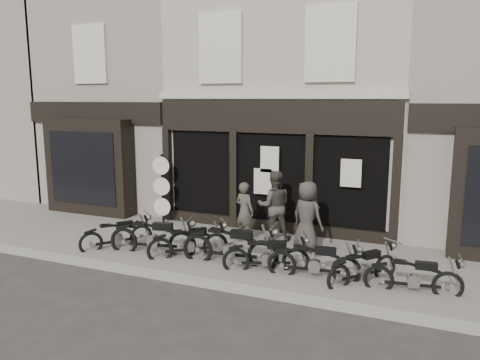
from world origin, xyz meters
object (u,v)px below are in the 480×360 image
at_px(man_left, 245,211).
at_px(motorcycle_0, 118,237).
at_px(motorcycle_1, 154,240).
at_px(motorcycle_7, 414,280).
at_px(motorcycle_2, 189,245).
at_px(man_centre, 274,206).
at_px(motorcycle_6, 363,270).
at_px(motorcycle_3, 231,249).
at_px(motorcycle_4, 267,259).
at_px(advert_sign_post, 162,192).
at_px(motorcycle_5, 315,265).
at_px(man_right, 307,216).

bearing_deg(man_left, motorcycle_0, 51.52).
bearing_deg(motorcycle_1, motorcycle_0, 166.41).
height_order(motorcycle_1, motorcycle_7, motorcycle_1).
xyz_separation_m(motorcycle_0, man_left, (2.86, 1.84, 0.56)).
xyz_separation_m(motorcycle_2, man_centre, (1.51, 2.07, 0.70)).
distance_m(motorcycle_6, man_centre, 3.48).
relative_size(motorcycle_3, motorcycle_4, 1.27).
bearing_deg(motorcycle_3, motorcycle_4, -10.03).
height_order(motorcycle_7, advert_sign_post, advert_sign_post).
height_order(motorcycle_7, man_left, man_left).
height_order(motorcycle_4, advert_sign_post, advert_sign_post).
distance_m(motorcycle_4, motorcycle_6, 2.13).
bearing_deg(motorcycle_3, motorcycle_6, -4.07).
height_order(motorcycle_4, man_centre, man_centre).
distance_m(motorcycle_2, motorcycle_6, 4.22).
xyz_separation_m(motorcycle_5, man_centre, (-1.70, 2.24, 0.69)).
bearing_deg(man_left, advert_sign_post, 6.96).
bearing_deg(motorcycle_5, motorcycle_1, 172.41).
relative_size(motorcycle_3, man_right, 1.32).
distance_m(motorcycle_5, man_left, 3.16).
relative_size(motorcycle_1, man_left, 1.40).
distance_m(motorcycle_1, motorcycle_6, 5.16).
height_order(motorcycle_0, motorcycle_2, motorcycle_2).
bearing_deg(motorcycle_1, motorcycle_4, -11.50).
bearing_deg(motorcycle_6, motorcycle_4, 133.17).
xyz_separation_m(motorcycle_6, man_right, (-1.65, 1.53, 0.66)).
bearing_deg(man_right, motorcycle_2, 54.25).
height_order(motorcycle_2, advert_sign_post, advert_sign_post).
bearing_deg(motorcycle_5, motorcycle_2, 169.84).
distance_m(man_right, advert_sign_post, 4.89).
bearing_deg(motorcycle_4, motorcycle_2, 153.74).
relative_size(man_left, man_centre, 0.84).
relative_size(motorcycle_0, advert_sign_post, 0.73).
bearing_deg(man_left, motorcycle_7, 175.53).
xyz_separation_m(motorcycle_3, motorcycle_6, (3.05, 0.09, -0.09)).
xyz_separation_m(motorcycle_6, advert_sign_post, (-6.47, 2.36, 0.75)).
xyz_separation_m(motorcycle_1, man_left, (1.70, 1.89, 0.49)).
distance_m(motorcycle_3, man_left, 1.93).
xyz_separation_m(motorcycle_7, advert_sign_post, (-7.49, 2.54, 0.75)).
bearing_deg(motorcycle_4, man_right, 52.15).
relative_size(motorcycle_7, advert_sign_post, 0.84).
xyz_separation_m(motorcycle_2, advert_sign_post, (-2.25, 2.38, 0.73)).
relative_size(motorcycle_1, motorcycle_3, 0.95).
xyz_separation_m(motorcycle_7, man_right, (-2.68, 1.71, 0.65)).
height_order(motorcycle_0, man_left, man_left).
relative_size(motorcycle_0, man_centre, 0.87).
relative_size(man_left, advert_sign_post, 0.71).
relative_size(motorcycle_6, man_centre, 0.83).
bearing_deg(motorcycle_7, motorcycle_1, 172.61).
xyz_separation_m(motorcycle_1, advert_sign_post, (-1.31, 2.51, 0.68)).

